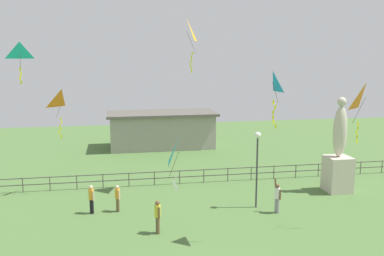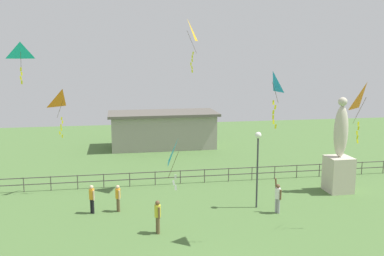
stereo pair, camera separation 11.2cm
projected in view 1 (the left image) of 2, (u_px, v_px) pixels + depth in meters
name	position (u px, v px, depth m)	size (l,w,h in m)	color
statue_monument	(338.00, 160.00, 27.25)	(1.53, 1.53, 6.08)	beige
lamppost	(257.00, 153.00, 24.13)	(0.36, 0.36, 4.42)	#38383D
person_0	(277.00, 196.00, 23.65)	(0.31, 0.51, 1.95)	#99999E
person_1	(118.00, 197.00, 23.86)	(0.28, 0.43, 1.52)	brown
person_2	(158.00, 215.00, 20.91)	(0.31, 0.49, 1.68)	brown
person_3	(91.00, 197.00, 23.56)	(0.31, 0.42, 1.61)	black
kite_0	(187.00, 32.00, 26.23)	(1.02, 1.15, 3.27)	yellow
kite_1	(20.00, 53.00, 21.37)	(1.13, 0.94, 2.06)	#19B2B2
kite_2	(62.00, 102.00, 25.86)	(1.23, 1.21, 2.96)	orange
kite_3	(273.00, 85.00, 18.93)	(0.51, 0.83, 2.58)	#198CD1
kite_4	(365.00, 99.00, 20.46)	(1.17, 1.11, 2.97)	orange
kite_5	(179.00, 153.00, 16.74)	(0.68, 0.78, 2.11)	#19B2B2
waterfront_railing	(166.00, 176.00, 28.87)	(36.01, 0.06, 0.95)	#4C4742
pavilion_building	(162.00, 129.00, 40.51)	(10.17, 4.71, 3.34)	gray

